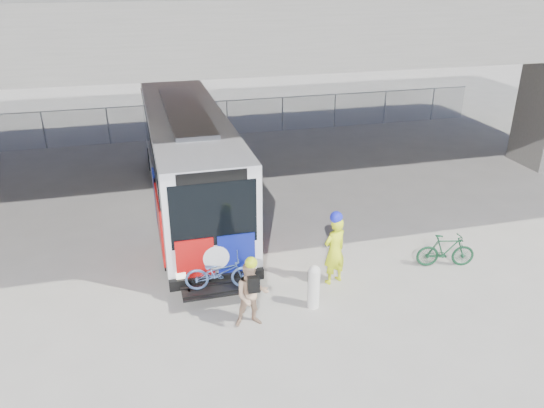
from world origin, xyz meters
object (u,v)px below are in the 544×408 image
object	(u,v)px
bollard	(314,285)
cyclist_hivis	(335,249)
bike_parked	(446,251)
bus	(187,151)
cyclist_tan	(252,294)

from	to	relation	value
bollard	cyclist_hivis	xyz separation A→B (m)	(0.93, 0.99, 0.40)
bike_parked	bus	bearing A→B (deg)	60.52
cyclist_hivis	cyclist_tan	xyz separation A→B (m)	(-2.64, -1.33, -0.15)
bollard	bike_parked	bearing A→B (deg)	12.22
bus	cyclist_hivis	size ratio (longest dim) A/B	5.98
bus	cyclist_tan	xyz separation A→B (m)	(0.60, -7.65, -1.21)
bollard	cyclist_hivis	world-z (taller)	cyclist_hivis
bollard	cyclist_tan	world-z (taller)	cyclist_tan
cyclist_tan	bike_parked	xyz separation A→B (m)	(6.12, 1.30, -0.38)
bus	bollard	distance (m)	7.80
bollard	bus	bearing A→B (deg)	107.50
bus	cyclist_hivis	distance (m)	7.18
bus	bollard	bearing A→B (deg)	-72.50
cyclist_hivis	cyclist_tan	size ratio (longest dim) A/B	1.14
cyclist_tan	bike_parked	world-z (taller)	cyclist_tan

